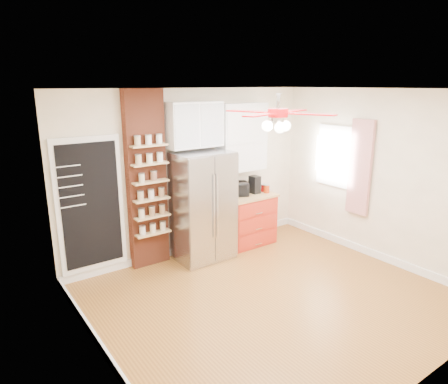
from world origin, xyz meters
TOP-DOWN VIEW (x-y plane):
  - floor at (0.00, 0.00)m, footprint 4.50×4.50m
  - ceiling at (0.00, 0.00)m, footprint 4.50×4.50m
  - wall_back at (0.00, 2.00)m, footprint 4.50×0.02m
  - wall_front at (0.00, -2.00)m, footprint 4.50×0.02m
  - wall_left at (-2.25, 0.00)m, footprint 0.02×4.00m
  - wall_right at (2.25, 0.00)m, footprint 0.02×4.00m
  - chalkboard at (-1.70, 1.96)m, footprint 0.95×0.05m
  - brick_pillar at (-0.85, 1.92)m, footprint 0.60×0.16m
  - fridge at (-0.05, 1.63)m, footprint 0.90×0.70m
  - upper_glass_cabinet at (-0.05, 1.82)m, footprint 0.90×0.35m
  - red_cabinet at (0.92, 1.68)m, footprint 0.94×0.64m
  - upper_shelf_unit at (0.92, 1.85)m, footprint 0.90×0.30m
  - window at (2.23, 0.90)m, footprint 0.04×0.75m
  - curtain at (2.18, 0.35)m, footprint 0.06×0.40m
  - ceiling_fan at (0.00, 0.00)m, footprint 1.40×1.40m
  - toaster_oven at (0.71, 1.75)m, footprint 0.50×0.43m
  - coffee_maker at (1.08, 1.68)m, footprint 0.15×0.18m
  - canister_left at (1.26, 1.57)m, footprint 0.13×0.13m
  - canister_right at (1.29, 1.66)m, footprint 0.13×0.13m
  - pantry_jar_oats at (-1.00, 1.75)m, footprint 0.09×0.09m
  - pantry_jar_beans at (-0.78, 1.80)m, footprint 0.13×0.13m

SIDE VIEW (x-z plane):
  - floor at x=0.00m, z-range 0.00..0.00m
  - red_cabinet at x=0.92m, z-range 0.00..0.90m
  - fridge at x=-0.05m, z-range 0.00..1.75m
  - canister_right at x=1.29m, z-range 0.90..1.02m
  - canister_left at x=1.26m, z-range 0.90..1.04m
  - toaster_oven at x=0.71m, z-range 0.90..1.13m
  - coffee_maker at x=1.08m, z-range 0.90..1.21m
  - chalkboard at x=-1.70m, z-range 0.12..2.08m
  - wall_back at x=0.00m, z-range 0.00..2.70m
  - wall_front at x=0.00m, z-range 0.00..2.70m
  - wall_left at x=-2.25m, z-range 0.00..2.70m
  - wall_right at x=2.25m, z-range 0.00..2.70m
  - brick_pillar at x=-0.85m, z-range 0.00..2.70m
  - pantry_jar_oats at x=-1.00m, z-range 1.37..1.50m
  - pantry_jar_beans at x=-0.78m, z-range 1.37..1.50m
  - curtain at x=2.18m, z-range 0.67..2.23m
  - window at x=2.23m, z-range 1.02..2.08m
  - upper_shelf_unit at x=0.92m, z-range 1.30..2.45m
  - upper_glass_cabinet at x=-0.05m, z-range 1.80..2.50m
  - ceiling_fan at x=0.00m, z-range 2.20..2.65m
  - ceiling at x=0.00m, z-range 2.70..2.70m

